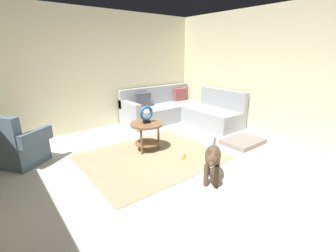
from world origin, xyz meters
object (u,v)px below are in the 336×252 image
dog (213,158)px  torus_sculpture (146,114)px  sectional_couch (180,111)px  side_table (147,129)px  armchair (18,147)px  dog_bed_mat (243,141)px  dog_toy_rope (184,157)px

dog → torus_sculpture: bearing=-34.5°
sectional_couch → side_table: size_ratio=3.75×
sectional_couch → dog: bearing=-122.6°
armchair → torus_sculpture: armchair is taller
dog → side_table: bearing=-34.5°
side_table → torus_sculpture: size_ratio=1.84×
dog_bed_mat → dog_toy_rope: (-1.39, 0.24, -0.02)m
torus_sculpture → armchair: bearing=157.8°
torus_sculpture → dog_bed_mat: size_ratio=0.41×
side_table → dog: size_ratio=0.86×
side_table → armchair: bearing=157.8°
dog_bed_mat → side_table: bearing=151.5°
sectional_couch → dog_bed_mat: bearing=-90.2°
armchair → dog_bed_mat: size_ratio=1.25×
sectional_couch → side_table: bearing=-149.4°
dog_bed_mat → dog: size_ratio=1.14×
armchair → dog_toy_rope: size_ratio=5.92×
armchair → sectional_couch: bearing=58.5°
armchair → torus_sculpture: 2.16m
sectional_couch → armchair: bearing=-176.7°
side_table → dog_toy_rope: side_table is taller
dog_toy_rope → sectional_couch: bearing=50.6°
sectional_couch → side_table: sectional_couch is taller
armchair → side_table: bearing=33.1°
dog → dog_toy_rope: dog is taller
armchair → torus_sculpture: (1.96, -0.80, 0.39)m
torus_sculpture → dog_toy_rope: (0.31, -0.69, -0.69)m
sectional_couch → dog_toy_rope: bearing=-129.4°
torus_sculpture → dog: (0.09, -1.52, -0.33)m
side_table → dog: dog is taller
side_table → dog_toy_rope: size_ratio=3.55×
sectional_couch → torus_sculpture: size_ratio=6.90×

